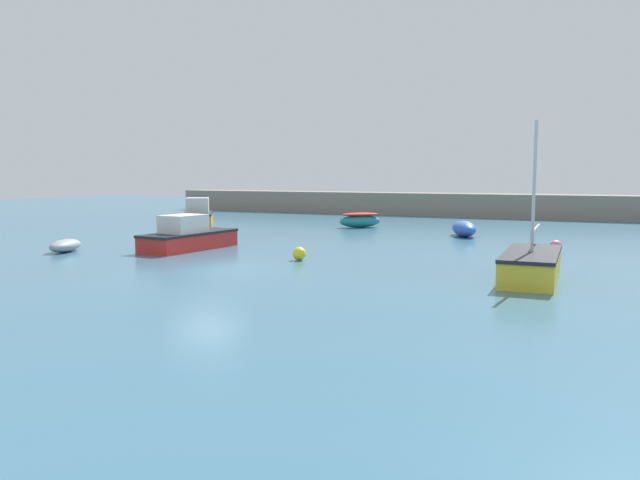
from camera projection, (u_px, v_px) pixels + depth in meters
name	position (u px, v px, depth m)	size (l,w,h in m)	color
ground_plane	(207.00, 271.00, 23.39)	(120.00, 120.00, 0.20)	#38667F
harbor_breakwater	(426.00, 204.00, 52.92)	(47.54, 2.65, 1.90)	gray
sailboat_short_mast	(531.00, 265.00, 20.94)	(1.80, 5.74, 5.31)	yellow
rowboat_white_midwater	(464.00, 229.00, 35.42)	(2.28, 3.18, 0.87)	#2D56B7
dinghy_near_pier	(65.00, 246.00, 28.40)	(1.60, 2.37, 0.58)	gray
rowboat_with_red_cover	(360.00, 220.00, 41.14)	(2.85, 2.79, 0.99)	teal
motorboat_grey_hull	(198.00, 217.00, 41.51)	(4.06, 4.93, 1.96)	orange
motorboat_with_cabin	(188.00, 237.00, 29.23)	(2.39, 5.27, 1.65)	red
mooring_buoy_white	(196.00, 229.00, 37.52)	(0.49, 0.49, 0.49)	white
mooring_buoy_yellow	(299.00, 254.00, 25.62)	(0.55, 0.55, 0.55)	yellow
mooring_buoy_pink	(556.00, 246.00, 28.19)	(0.56, 0.56, 0.56)	#EA668C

